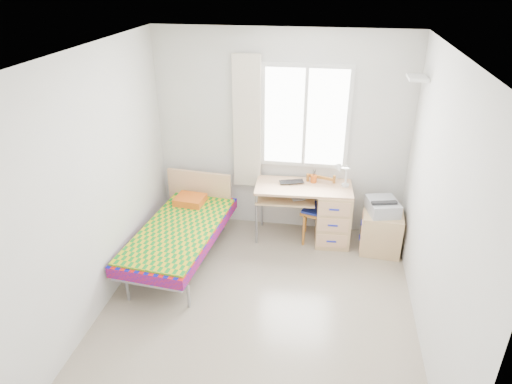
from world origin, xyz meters
TOP-DOWN VIEW (x-y plane):
  - floor at (0.00, 0.00)m, footprint 3.50×3.50m
  - ceiling at (0.00, 0.00)m, footprint 3.50×3.50m
  - wall_back at (0.00, 1.75)m, footprint 3.20×0.00m
  - wall_left at (-1.60, 0.00)m, footprint 0.00×3.50m
  - wall_right at (1.60, 0.00)m, footprint 0.00×3.50m
  - window at (0.30, 1.73)m, footprint 1.10×0.04m
  - curtain at (-0.42, 1.68)m, footprint 0.35×0.05m
  - floating_shelf at (1.49, 1.40)m, footprint 0.20×0.32m
  - bed at (-1.06, 0.75)m, footprint 1.02×1.90m
  - desk at (0.66, 1.44)m, footprint 1.23×0.62m
  - chair at (0.55, 1.48)m, footprint 0.46×0.46m
  - cabinet at (1.33, 1.30)m, footprint 0.51×0.46m
  - printer at (1.31, 1.34)m, footprint 0.43×0.47m
  - laptop at (0.19, 1.46)m, footprint 0.35×0.28m
  - pen_cup at (0.45, 1.57)m, footprint 0.09×0.09m
  - task_lamp at (0.79, 1.41)m, footprint 0.21×0.31m
  - book at (0.19, 1.41)m, footprint 0.23×0.26m

SIDE VIEW (x-z plane):
  - floor at x=0.00m, z-range 0.00..0.00m
  - cabinet at x=1.33m, z-range 0.00..0.52m
  - bed at x=-1.06m, z-range -0.01..0.78m
  - desk at x=0.66m, z-range 0.03..0.78m
  - chair at x=0.55m, z-range 0.05..0.92m
  - book at x=0.19m, z-range 0.58..0.60m
  - printer at x=1.31m, z-range 0.52..0.69m
  - laptop at x=0.19m, z-range 0.75..0.78m
  - pen_cup at x=0.45m, z-range 0.75..0.85m
  - task_lamp at x=0.79m, z-range 0.80..1.16m
  - wall_left at x=-1.60m, z-range -0.45..3.05m
  - wall_right at x=1.60m, z-range -0.45..3.05m
  - wall_back at x=0.00m, z-range -0.30..2.90m
  - curtain at x=-0.42m, z-range 0.60..2.30m
  - window at x=0.30m, z-range 0.90..2.20m
  - floating_shelf at x=1.49m, z-range 2.13..2.17m
  - ceiling at x=0.00m, z-range 2.60..2.60m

